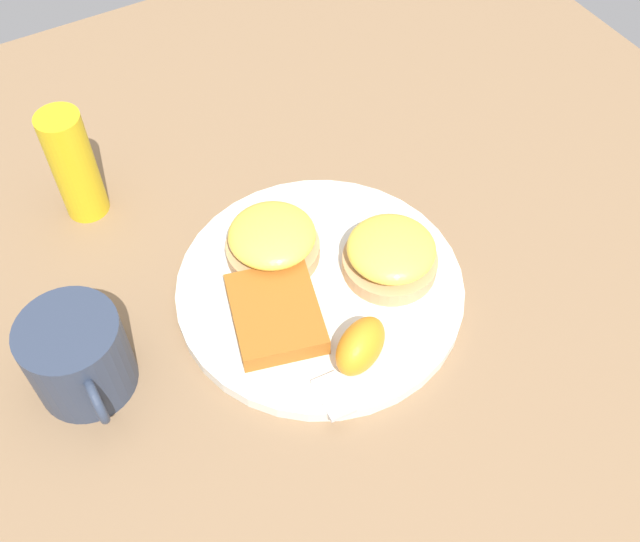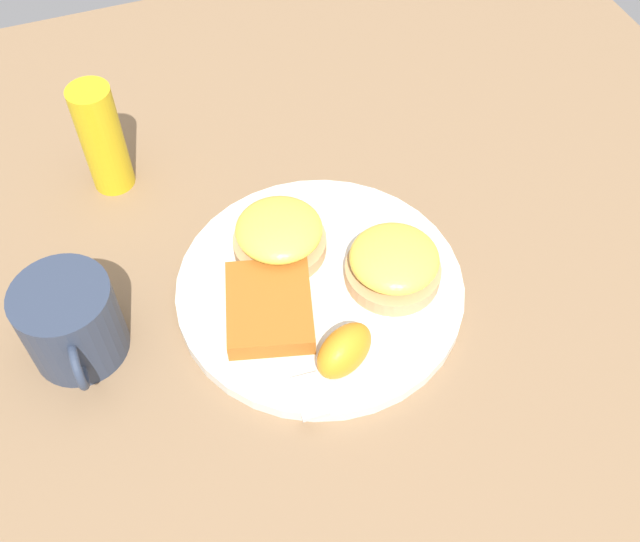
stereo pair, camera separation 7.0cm
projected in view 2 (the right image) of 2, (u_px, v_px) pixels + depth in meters
name	position (u px, v px, depth m)	size (l,w,h in m)	color
ground_plane	(320.00, 292.00, 0.73)	(1.10, 1.10, 0.00)	#846647
plate	(320.00, 288.00, 0.72)	(0.28, 0.28, 0.01)	silver
sandwich_benedict_left	(394.00, 264.00, 0.71)	(0.09, 0.09, 0.04)	tan
sandwich_benedict_right	(279.00, 235.00, 0.73)	(0.09, 0.09, 0.04)	tan
hashbrown_patty	(269.00, 307.00, 0.69)	(0.10, 0.08, 0.02)	#A15B1D
orange_wedge	(344.00, 351.00, 0.65)	(0.06, 0.04, 0.04)	orange
fork	(290.00, 334.00, 0.68)	(0.20, 0.03, 0.00)	silver
cup	(71.00, 322.00, 0.66)	(0.12, 0.09, 0.08)	#2D384C
condiment_bottle	(102.00, 139.00, 0.77)	(0.04, 0.04, 0.13)	gold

